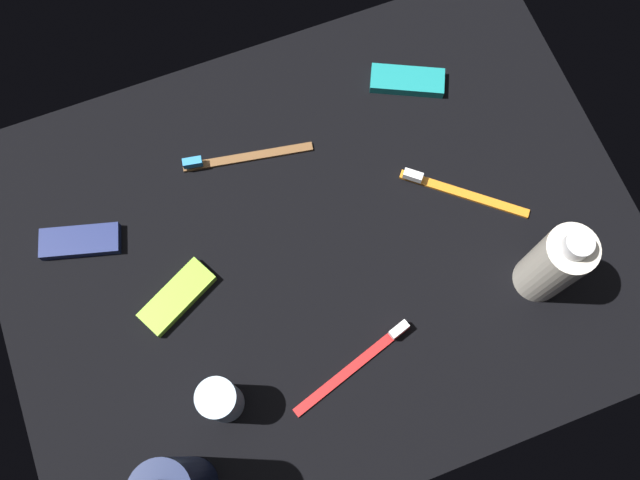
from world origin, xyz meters
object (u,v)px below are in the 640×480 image
object	(u,v)px
bodywash_bottle	(554,264)
snack_bar_teal	(407,81)
deodorant_stick	(221,400)
toothbrush_brown	(240,157)
toothbrush_orange	(457,192)
snack_bar_navy	(80,241)
snack_bar_lime	(177,296)
toothbrush_red	(359,362)

from	to	relation	value
bodywash_bottle	snack_bar_teal	world-z (taller)	bodywash_bottle
deodorant_stick	toothbrush_brown	size ratio (longest dim) A/B	0.51
deodorant_stick	toothbrush_orange	distance (cm)	41.27
deodorant_stick	snack_bar_navy	bearing A→B (deg)	113.00
toothbrush_orange	snack_bar_lime	xyz separation A→B (cm)	(-39.70, -0.29, 0.14)
toothbrush_orange	snack_bar_teal	bearing A→B (deg)	89.24
deodorant_stick	snack_bar_lime	world-z (taller)	deodorant_stick
snack_bar_lime	snack_bar_navy	world-z (taller)	same
toothbrush_orange	toothbrush_brown	world-z (taller)	same
toothbrush_brown	snack_bar_teal	world-z (taller)	toothbrush_brown
bodywash_bottle	snack_bar_navy	distance (cm)	60.50
bodywash_bottle	toothbrush_orange	bearing A→B (deg)	108.41
deodorant_stick	snack_bar_navy	size ratio (longest dim) A/B	0.87
snack_bar_teal	toothbrush_orange	bearing A→B (deg)	-64.92
toothbrush_orange	toothbrush_red	xyz separation A→B (cm)	(-20.84, -16.44, 0.00)
snack_bar_lime	deodorant_stick	bearing A→B (deg)	-111.20
toothbrush_red	snack_bar_teal	distance (cm)	40.39
snack_bar_lime	bodywash_bottle	bearing A→B (deg)	-44.84
snack_bar_lime	toothbrush_red	bearing A→B (deg)	-67.65
deodorant_stick	toothbrush_orange	xyz separation A→B (cm)	(38.16, 15.22, -3.93)
bodywash_bottle	toothbrush_brown	world-z (taller)	bodywash_bottle
deodorant_stick	snack_bar_navy	xyz separation A→B (cm)	(-11.26, 26.52, -3.78)
bodywash_bottle	toothbrush_orange	distance (cm)	16.79
bodywash_bottle	snack_bar_teal	size ratio (longest dim) A/B	1.57
snack_bar_navy	snack_bar_teal	world-z (taller)	same
toothbrush_brown	snack_bar_teal	bearing A→B (deg)	5.90
deodorant_stick	toothbrush_orange	world-z (taller)	deodorant_stick
snack_bar_lime	snack_bar_navy	xyz separation A→B (cm)	(-9.73, 11.59, 0.00)
toothbrush_red	snack_bar_lime	world-z (taller)	toothbrush_red
toothbrush_brown	toothbrush_orange	bearing A→B (deg)	-30.65
toothbrush_orange	snack_bar_teal	size ratio (longest dim) A/B	1.40
toothbrush_brown	snack_bar_navy	bearing A→B (deg)	-170.35
toothbrush_brown	snack_bar_lime	world-z (taller)	toothbrush_brown
deodorant_stick	toothbrush_orange	bearing A→B (deg)	21.74
toothbrush_orange	snack_bar_lime	distance (cm)	39.70
snack_bar_teal	snack_bar_lime	bearing A→B (deg)	-129.54
snack_bar_lime	snack_bar_teal	size ratio (longest dim) A/B	1.00
deodorant_stick	snack_bar_lime	size ratio (longest dim) A/B	0.87
deodorant_stick	toothbrush_brown	bearing A→B (deg)	68.01
toothbrush_orange	snack_bar_navy	distance (cm)	50.70
toothbrush_red	toothbrush_brown	distance (cm)	32.15
snack_bar_navy	snack_bar_teal	bearing A→B (deg)	23.22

